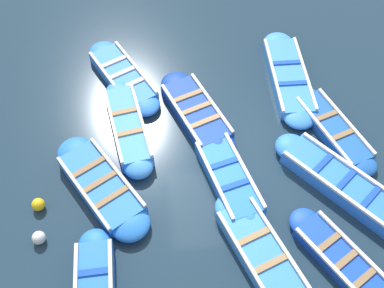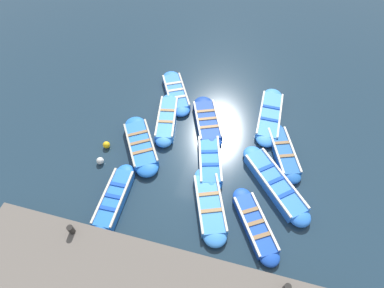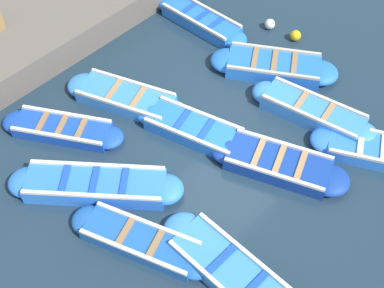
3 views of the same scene
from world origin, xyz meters
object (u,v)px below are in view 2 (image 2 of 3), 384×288
(boat_stern_in, at_px, (270,116))
(boat_centre, at_px, (210,204))
(boat_broadside, at_px, (207,121))
(buoy_yellow_far, at_px, (100,161))
(boat_outer_right, at_px, (167,119))
(bollard_mid_north, at_px, (71,230))
(boat_mid_row, at_px, (176,92))
(boat_far_corner, at_px, (210,160))
(boat_bow_out, at_px, (283,151))
(boat_end_of_row, at_px, (114,199))
(boat_outer_left, at_px, (255,224))
(bollard_north, at_px, (287,288))
(buoy_orange_near, at_px, (106,145))
(boat_alongside, at_px, (274,183))
(boat_inner_gap, at_px, (141,145))

(boat_stern_in, bearing_deg, boat_centre, 161.66)
(boat_broadside, distance_m, buoy_yellow_far, 5.04)
(boat_broadside, distance_m, boat_outer_right, 1.86)
(boat_broadside, xyz_separation_m, bollard_mid_north, (-6.53, 3.07, 0.82))
(boat_broadside, relative_size, boat_mid_row, 1.01)
(boat_stern_in, bearing_deg, boat_far_corner, 146.21)
(boat_bow_out, distance_m, boat_end_of_row, 7.21)
(boat_end_of_row, bearing_deg, boat_outer_left, -86.26)
(boat_outer_right, xyz_separation_m, bollard_north, (-6.18, -5.65, 0.79))
(boat_mid_row, bearing_deg, boat_far_corner, -144.95)
(boat_mid_row, height_order, buoy_orange_near, boat_mid_row)
(boat_centre, bearing_deg, boat_bow_out, -37.60)
(boat_centre, xyz_separation_m, bollard_north, (-2.46, -2.79, 0.83))
(boat_alongside, xyz_separation_m, bollard_north, (-3.98, -0.53, 0.80))
(boat_far_corner, bearing_deg, bollard_mid_north, 140.26)
(boat_inner_gap, bearing_deg, bollard_north, -125.23)
(boat_alongside, distance_m, buoy_yellow_far, 7.15)
(buoy_yellow_far, bearing_deg, bollard_mid_north, -167.11)
(boat_alongside, bearing_deg, buoy_orange_near, 89.14)
(boat_broadside, xyz_separation_m, boat_inner_gap, (-2.09, 2.46, 0.01))
(boat_alongside, bearing_deg, boat_far_corner, 80.82)
(boat_mid_row, distance_m, buoy_yellow_far, 5.16)
(boat_bow_out, relative_size, boat_mid_row, 0.97)
(boat_mid_row, xyz_separation_m, boat_inner_gap, (-3.62, 0.50, 0.03))
(boat_broadside, bearing_deg, boat_outer_right, 100.92)
(boat_outer_right, xyz_separation_m, buoy_orange_near, (-2.10, 2.09, -0.05))
(buoy_orange_near, bearing_deg, boat_inner_gap, -76.11)
(boat_outer_right, distance_m, buoy_orange_near, 2.96)
(boat_end_of_row, xyz_separation_m, buoy_orange_near, (2.33, 1.41, -0.03))
(boat_bow_out, distance_m, buoy_orange_near, 7.62)
(boat_stern_in, distance_m, bollard_mid_north, 9.64)
(boat_alongside, height_order, bollard_north, bollard_north)
(boat_far_corner, height_order, boat_outer_right, boat_outer_right)
(boat_bow_out, xyz_separation_m, boat_alongside, (-1.71, 0.23, 0.05))
(bollard_north, relative_size, buoy_orange_near, 1.14)
(bollard_mid_north, bearing_deg, boat_stern_in, -37.34)
(boat_inner_gap, distance_m, buoy_orange_near, 1.50)
(boat_far_corner, bearing_deg, boat_broadside, 15.67)
(bollard_mid_north, xyz_separation_m, buoy_orange_near, (4.08, 0.85, -0.84))
(boat_outer_left, xyz_separation_m, boat_mid_row, (5.97, 4.75, 0.01))
(boat_outer_left, distance_m, boat_alongside, 1.95)
(boat_far_corner, relative_size, boat_end_of_row, 1.02)
(boat_stern_in, bearing_deg, boat_mid_row, 84.83)
(boat_stern_in, relative_size, boat_broadside, 1.13)
(boat_alongside, relative_size, boat_outer_right, 1.04)
(boat_centre, distance_m, boat_outer_right, 4.70)
(boat_outer_left, height_order, boat_broadside, boat_broadside)
(boat_stern_in, relative_size, boat_mid_row, 1.13)
(bollard_mid_north, bearing_deg, boat_outer_left, -70.29)
(boat_broadside, height_order, bollard_mid_north, bollard_mid_north)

